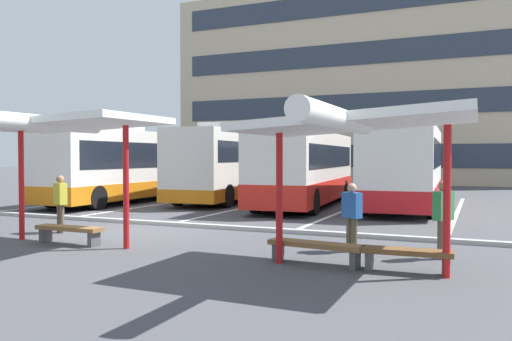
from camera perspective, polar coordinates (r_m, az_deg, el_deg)
The scene contains 20 objects.
ground_plane at distance 15.44m, azimuth -13.51°, elevation -6.62°, with size 160.00×160.00×0.00m, color #47474C.
terminal_building at distance 48.48m, azimuth 12.53°, elevation 8.55°, with size 32.08×12.99×18.94m.
coach_bus_0 at distance 26.27m, azimuth -13.03°, elevation 0.55°, with size 2.92×12.16×3.72m.
coach_bus_1 at distance 25.73m, azimuth -2.58°, elevation 0.67°, with size 3.25×10.37×3.75m.
coach_bus_2 at distance 22.92m, azimuth 5.45°, elevation 0.17°, with size 3.31×10.29×3.56m.
coach_bus_3 at distance 23.04m, azimuth 16.19°, elevation 0.39°, with size 3.08×10.83×3.73m.
lane_stripe_0 at distance 27.99m, azimuth -15.58°, elevation -2.96°, with size 0.16×14.00×0.01m, color white.
lane_stripe_1 at distance 25.57m, azimuth -8.25°, elevation -3.35°, with size 0.16×14.00×0.01m, color white.
lane_stripe_2 at distance 23.64m, azimuth 0.45°, elevation -3.73°, with size 0.16×14.00×0.01m, color white.
lane_stripe_3 at distance 22.34m, azimuth 10.43°, elevation -4.06°, with size 0.16×14.00×0.01m, color white.
lane_stripe_4 at distance 21.79m, azimuth 21.27°, elevation -4.29°, with size 0.16×14.00×0.01m, color white.
waiting_shelter_1 at distance 13.51m, azimuth -20.53°, elevation 4.61°, with size 4.36×4.84×3.17m.
bench_2 at distance 13.76m, azimuth -19.87°, elevation -6.24°, with size 1.87×0.43×0.45m.
waiting_shelter_2 at distance 9.84m, azimuth 10.82°, elevation 4.97°, with size 4.22×5.22×3.04m.
bench_3 at distance 10.66m, azimuth 6.52°, elevation -8.41°, with size 2.03×0.66×0.45m.
bench_4 at distance 10.23m, azimuth 16.23°, elevation -8.93°, with size 1.69×0.47×0.45m.
platform_kerb at distance 16.75m, azimuth -10.13°, elevation -5.75°, with size 44.00×0.24×0.12m, color #ADADA8.
waiting_passenger_0 at distance 15.82m, azimuth -20.73°, elevation -3.03°, with size 0.52×0.40×1.65m.
waiting_passenger_1 at distance 11.74m, azimuth 19.92°, elevation -4.49°, with size 0.43×0.53×1.67m.
waiting_passenger_2 at distance 12.12m, azimuth 10.51°, elevation -4.58°, with size 0.50×0.42×1.57m.
Camera 1 is at (9.20, -12.20, 2.19)m, focal length 36.34 mm.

